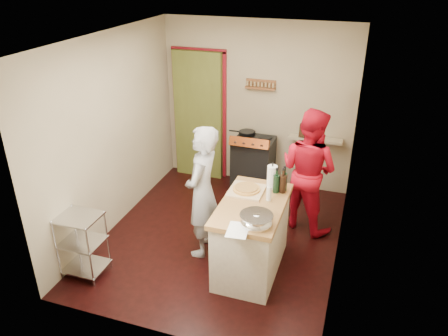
{
  "coord_description": "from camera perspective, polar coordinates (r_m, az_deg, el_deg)",
  "views": [
    {
      "loc": [
        1.58,
        -4.6,
        3.41
      ],
      "look_at": [
        0.04,
        0.0,
        1.04
      ],
      "focal_mm": 35.0,
      "sensor_mm": 36.0,
      "label": 1
    }
  ],
  "objects": [
    {
      "name": "left_wall",
      "position": [
        5.92,
        -14.34,
        4.36
      ],
      "size": [
        0.04,
        3.5,
        2.6
      ],
      "primitive_type": "cube",
      "color": "tan",
      "rests_on": "ground"
    },
    {
      "name": "ceiling",
      "position": [
        4.92,
        -0.47,
        16.75
      ],
      "size": [
        3.0,
        3.5,
        0.02
      ],
      "primitive_type": "cube",
      "color": "white",
      "rests_on": "back_wall"
    },
    {
      "name": "wire_shelving",
      "position": [
        5.34,
        -18.05,
        -9.21
      ],
      "size": [
        0.48,
        0.4,
        0.8
      ],
      "color": "silver",
      "rests_on": "ground"
    },
    {
      "name": "floor",
      "position": [
        5.93,
        -0.38,
        -8.98
      ],
      "size": [
        3.5,
        3.5,
        0.0
      ],
      "primitive_type": "plane",
      "color": "black",
      "rests_on": "ground"
    },
    {
      "name": "stove",
      "position": [
        6.88,
        3.82,
        0.53
      ],
      "size": [
        0.6,
        0.63,
        1.0
      ],
      "color": "black",
      "rests_on": "ground"
    },
    {
      "name": "right_wall",
      "position": [
        5.06,
        15.89,
        0.37
      ],
      "size": [
        0.04,
        3.5,
        2.6
      ],
      "primitive_type": "cube",
      "color": "tan",
      "rests_on": "ground"
    },
    {
      "name": "person_stripe",
      "position": [
        5.26,
        -2.83,
        -3.2
      ],
      "size": [
        0.4,
        0.61,
        1.68
      ],
      "primitive_type": "imported",
      "rotation": [
        0.0,
        0.0,
        -1.57
      ],
      "color": "#A0A1A5",
      "rests_on": "ground"
    },
    {
      "name": "back_wall",
      "position": [
        7.12,
        -0.66,
        7.43
      ],
      "size": [
        3.0,
        0.44,
        2.6
      ],
      "color": "tan",
      "rests_on": "ground"
    },
    {
      "name": "island",
      "position": [
        5.15,
        3.67,
        -8.69
      ],
      "size": [
        0.71,
        1.32,
        1.21
      ],
      "color": "beige",
      "rests_on": "ground"
    },
    {
      "name": "person_red",
      "position": [
        5.87,
        10.98,
        -0.28
      ],
      "size": [
        1.03,
        0.94,
        1.7
      ],
      "primitive_type": "imported",
      "rotation": [
        0.0,
        0.0,
        2.68
      ],
      "color": "red",
      "rests_on": "ground"
    }
  ]
}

